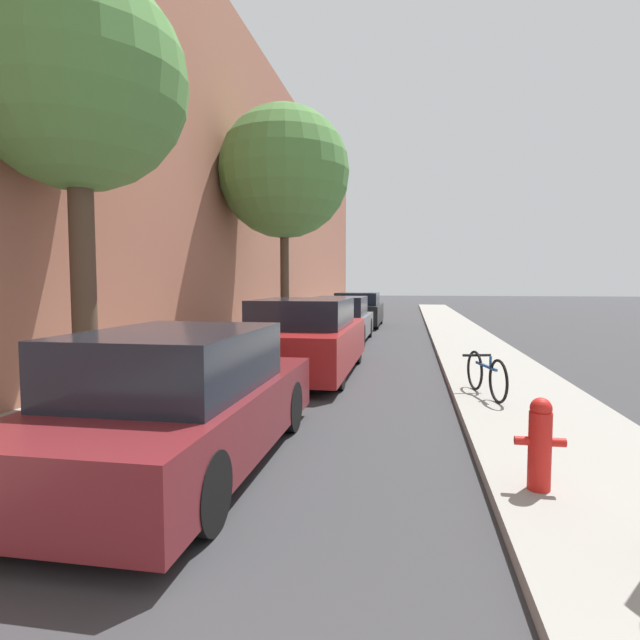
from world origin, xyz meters
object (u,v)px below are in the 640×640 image
parked_car_maroon (182,402)px  parked_car_grey (341,320)px  street_tree_far (284,173)px  bicycle (486,375)px  parked_car_red (305,338)px  parked_car_black (358,310)px  fire_hydrant (540,442)px  street_tree_near (77,83)px

parked_car_maroon → parked_car_grey: size_ratio=0.97×
street_tree_far → bicycle: (4.61, -6.30, -4.42)m
parked_car_red → parked_car_black: bearing=90.6°
parked_car_maroon → parked_car_black: 16.61m
fire_hydrant → bicycle: size_ratio=0.51×
bicycle → parked_car_black: bearing=90.0°
fire_hydrant → parked_car_black: bearing=100.6°
parked_car_grey → street_tree_near: bearing=-102.8°
parked_car_black → bicycle: bearing=-76.4°
parked_car_red → bicycle: (3.13, -2.02, -0.27)m
parked_car_grey → street_tree_far: 4.67m
parked_car_red → street_tree_far: size_ratio=0.71×
parked_car_red → fire_hydrant: 6.33m
parked_car_grey → bicycle: 8.40m
street_tree_near → parked_car_black: bearing=82.1°
parked_car_black → bicycle: 13.79m
fire_hydrant → parked_car_grey: bearing=105.6°
parked_car_red → bicycle: 3.74m
street_tree_near → street_tree_far: bearing=84.7°
parked_car_red → parked_car_black: parked_car_red is taller
street_tree_near → bicycle: street_tree_near is taller
parked_car_maroon → street_tree_far: street_tree_far is taller
street_tree_near → fire_hydrant: size_ratio=7.53×
parked_car_red → bicycle: size_ratio=3.16×
parked_car_red → street_tree_far: (-1.48, 4.28, 4.15)m
parked_car_red → parked_car_grey: bearing=90.8°
parked_car_black → bicycle: parked_car_black is taller
parked_car_maroon → parked_car_grey: 10.96m
parked_car_red → bicycle: parked_car_red is taller
parked_car_red → street_tree_near: (-2.22, -3.71, 3.65)m
parked_car_maroon → parked_car_red: size_ratio=0.89×
parked_car_black → fire_hydrant: 17.21m
street_tree_near → fire_hydrant: street_tree_near is taller
parked_car_maroon → parked_car_grey: parked_car_grey is taller
parked_car_maroon → fire_hydrant: (3.22, -0.31, -0.12)m
fire_hydrant → parked_car_maroon: bearing=174.6°
parked_car_grey → fire_hydrant: parked_car_grey is taller
parked_car_grey → parked_car_red: bearing=-89.2°
bicycle → parked_car_maroon: bearing=-149.4°
parked_car_maroon → parked_car_red: 5.23m
street_tree_far → fire_hydrant: street_tree_far is taller
parked_car_grey → parked_car_black: size_ratio=1.00×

